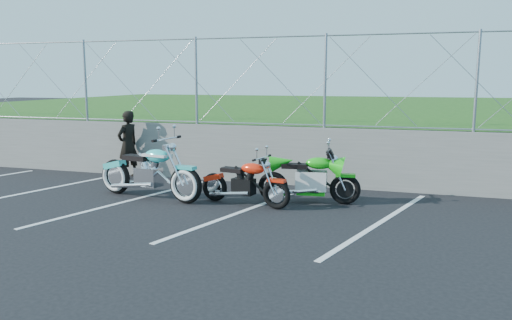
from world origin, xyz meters
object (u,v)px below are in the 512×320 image
(sportbike_green, at_px, (310,180))
(person_standing, at_px, (128,144))
(cruiser_turquoise, at_px, (150,174))
(naked_orange, at_px, (246,184))

(sportbike_green, distance_m, person_standing, 4.80)
(sportbike_green, bearing_deg, cruiser_turquoise, -175.43)
(cruiser_turquoise, xyz_separation_m, naked_orange, (1.96, 0.06, -0.09))
(cruiser_turquoise, relative_size, person_standing, 1.54)
(cruiser_turquoise, xyz_separation_m, sportbike_green, (3.08, 0.58, -0.06))
(naked_orange, xyz_separation_m, person_standing, (-3.52, 1.70, 0.40))
(sportbike_green, relative_size, person_standing, 1.22)
(cruiser_turquoise, bearing_deg, sportbike_green, 21.63)
(cruiser_turquoise, height_order, person_standing, person_standing)
(sportbike_green, bearing_deg, person_standing, 159.61)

